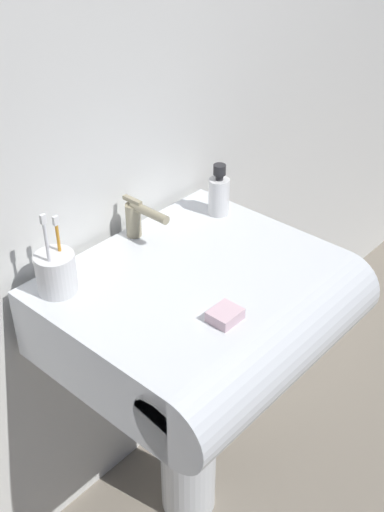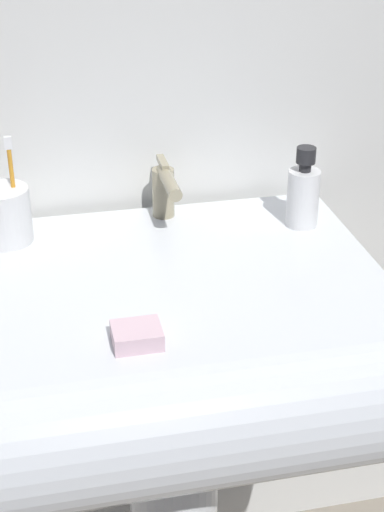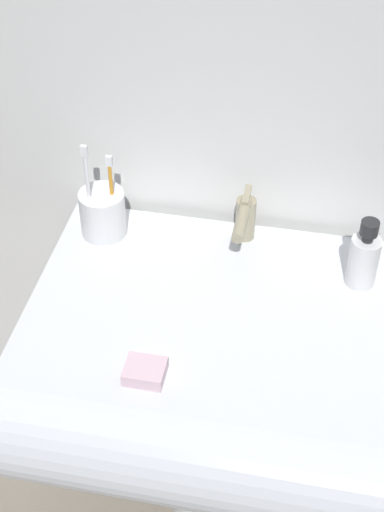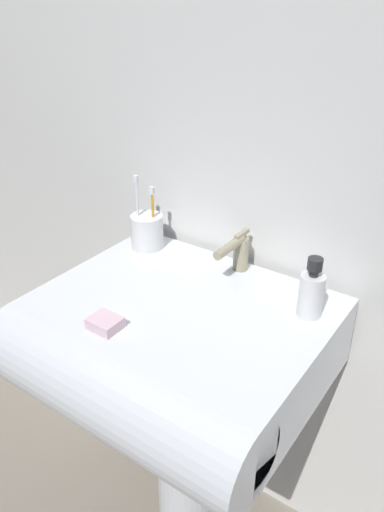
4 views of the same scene
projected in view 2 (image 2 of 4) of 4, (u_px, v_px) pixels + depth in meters
name	position (u px, v px, depth m)	size (l,w,h in m)	color
sink_basin	(179.00, 345.00, 1.17)	(0.64, 0.57, 0.18)	white
faucet	(165.00, 188.00, 1.32)	(0.04, 0.14, 0.10)	tan
toothbrush_cup	(4.00, 214.00, 1.26)	(0.09, 0.09, 0.20)	white
soap_bottle	(303.00, 194.00, 1.31)	(0.05, 0.05, 0.14)	white
bar_soap	(137.00, 336.00, 1.02)	(0.06, 0.05, 0.02)	silver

